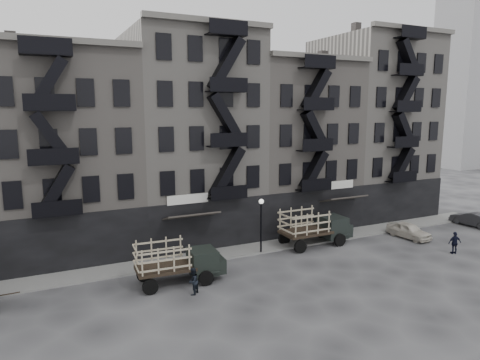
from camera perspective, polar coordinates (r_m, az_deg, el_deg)
name	(u,v)px	position (r m, az deg, el deg)	size (l,w,h in m)	color
ground	(240,272)	(29.77, 0.03, -12.12)	(140.00, 140.00, 0.00)	#38383A
sidewalk	(219,254)	(32.96, -2.83, -9.82)	(55.00, 2.50, 0.15)	slate
building_midwest	(65,155)	(35.01, -22.27, 3.11)	(10.00, 11.35, 16.20)	gray
building_center	(191,138)	(36.86, -6.62, 5.60)	(10.00, 11.35, 18.20)	gray
building_mideast	(290,145)	(41.28, 6.69, 4.62)	(10.00, 11.35, 16.20)	gray
building_east	(371,128)	(47.28, 17.11, 6.70)	(10.00, 11.35, 19.20)	gray
lamp_post	(261,218)	(32.41, 2.84, -5.14)	(0.36, 0.36, 4.28)	black
stake_truck_west	(177,259)	(27.70, -8.33, -10.38)	(5.70, 2.60, 2.80)	black
stake_truck_east	(315,224)	(35.22, 9.93, -5.84)	(6.11, 2.58, 3.05)	black
car_east	(409,230)	(39.61, 21.58, -6.27)	(1.57, 3.89, 1.33)	beige
car_far	(472,219)	(46.15, 28.58, -4.59)	(1.39, 3.98, 1.31)	#252527
pedestrian_mid	(193,281)	(26.30, -6.30, -13.27)	(0.80, 0.62, 1.65)	black
policeman	(455,243)	(36.82, 26.71, -7.49)	(1.00, 0.42, 1.71)	black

